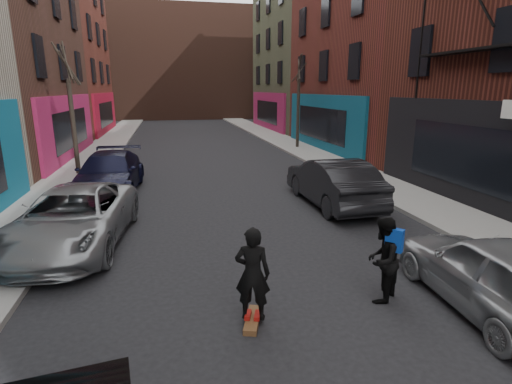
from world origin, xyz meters
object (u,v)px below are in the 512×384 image
parked_right_far (495,274)px  skateboarder (253,274)px  parked_right_end (332,182)px  tree_left_far (70,100)px  pedestrian (383,259)px  skateboard (253,320)px  tree_right_far (299,94)px  parked_left_end (109,173)px  parked_left_far (73,218)px

parked_right_far → skateboarder: (-4.21, 0.56, 0.19)m
parked_right_end → skateboarder: 7.62m
tree_left_far → pedestrian: (7.76, -13.01, -2.57)m
parked_right_end → pedestrian: 6.37m
skateboard → parked_right_end: bearing=76.4°
tree_right_far → skateboarder: (-7.13, -19.25, -2.63)m
skateboarder → pedestrian: bearing=-155.3°
tree_left_far → pedestrian: 15.36m
tree_right_far → parked_left_end: size_ratio=1.30×
parked_left_far → parked_right_end: (7.77, 2.06, 0.07)m
parked_right_far → skateboard: bearing=-3.6°
skateboard → skateboarder: skateboarder is taller
parked_right_end → skateboarder: skateboarder is taller
parked_left_far → tree_left_far: bearing=106.3°
skateboarder → pedestrian: size_ratio=1.00×
tree_right_far → parked_right_far: size_ratio=1.63×
parked_left_end → tree_right_far: bearing=45.5°
parked_right_far → parked_right_end: size_ratio=0.86×
parked_left_far → parked_left_end: 5.33m
parked_left_end → skateboard: parked_left_end is taller
tree_right_far → parked_right_end: 13.47m
parked_right_far → skateboard: parked_right_far is taller
tree_left_far → parked_right_far: (9.48, -13.80, -2.67)m
tree_left_far → pedestrian: tree_left_far is taller
skateboarder → pedestrian: 2.51m
tree_right_far → parked_left_far: size_ratio=1.30×
tree_right_far → pedestrian: (-4.64, -19.01, -2.72)m
tree_right_far → parked_right_far: (-2.92, -19.80, -2.82)m
skateboarder → parked_left_far: bearing=-30.8°
tree_left_far → parked_right_end: size_ratio=1.34×
skateboard → parked_left_end: bearing=128.9°
pedestrian → parked_right_end: bearing=-146.5°
parked_right_far → pedestrian: 1.89m
parked_left_far → skateboard: (3.64, -4.34, -0.68)m
tree_right_far → skateboard: 20.82m
tree_right_far → parked_left_end: (-10.58, -9.58, -2.77)m
parked_left_far → skateboarder: 5.66m
parked_left_far → pedestrian: size_ratio=3.25×
parked_left_far → parked_right_far: (7.85, -4.89, -0.02)m
parked_right_far → pedestrian: pedestrian is taller
tree_right_far → pedestrian: 19.75m
parked_right_far → skateboard: size_ratio=5.21×
tree_right_far → pedestrian: bearing=-103.7°
skateboard → pedestrian: bearing=24.7°
tree_left_far → parked_left_far: (1.63, -8.91, -2.65)m
parked_left_far → skateboarder: skateboarder is taller
tree_left_far → skateboard: bearing=-68.3°
tree_right_far → pedestrian: tree_right_far is taller
parked_left_far → skateboarder: (3.64, -4.34, 0.18)m
parked_left_end → parked_right_end: 8.26m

